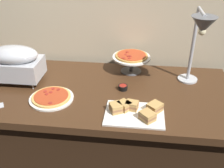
% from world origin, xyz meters
% --- Properties ---
extents(ground_plane, '(8.00, 8.00, 0.00)m').
position_xyz_m(ground_plane, '(0.00, 0.00, 0.00)').
color(ground_plane, '#38332D').
extents(back_wall, '(4.40, 0.04, 2.40)m').
position_xyz_m(back_wall, '(0.00, 0.50, 1.20)').
color(back_wall, '#C6B593').
rests_on(back_wall, ground_plane).
extents(buffet_table, '(1.90, 0.84, 0.76)m').
position_xyz_m(buffet_table, '(0.00, 0.00, 0.39)').
color(buffet_table, '#422816').
rests_on(buffet_table, ground_plane).
extents(chafing_dish, '(0.36, 0.22, 0.27)m').
position_xyz_m(chafing_dish, '(-0.56, 0.05, 0.91)').
color(chafing_dish, '#B7BABF').
rests_on(chafing_dish, buffet_table).
extents(heat_lamp, '(0.15, 0.34, 0.53)m').
position_xyz_m(heat_lamp, '(0.66, 0.05, 1.17)').
color(heat_lamp, '#B7BABF').
rests_on(heat_lamp, buffet_table).
extents(pizza_plate_front, '(0.28, 0.28, 0.03)m').
position_xyz_m(pizza_plate_front, '(-0.24, -0.15, 0.77)').
color(pizza_plate_front, white).
rests_on(pizza_plate_front, buffet_table).
extents(pizza_plate_center, '(0.29, 0.29, 0.14)m').
position_xyz_m(pizza_plate_center, '(0.24, 0.30, 0.87)').
color(pizza_plate_center, '#595B60').
rests_on(pizza_plate_center, buffet_table).
extents(sandwich_platter, '(0.35, 0.25, 0.06)m').
position_xyz_m(sandwich_platter, '(0.29, -0.25, 0.78)').
color(sandwich_platter, white).
rests_on(sandwich_platter, buffet_table).
extents(sauce_cup_near, '(0.06, 0.06, 0.03)m').
position_xyz_m(sauce_cup_near, '(0.20, 0.02, 0.78)').
color(sauce_cup_near, black).
rests_on(sauce_cup_near, buffet_table).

